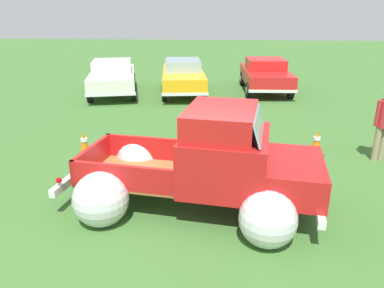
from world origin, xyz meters
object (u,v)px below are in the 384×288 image
Objects in this scene: spectator_0 at (384,121)px; lane_cone_0 at (84,144)px; show_car_0 at (113,76)px; vintage_pickup_truck at (211,170)px; show_car_1 at (183,75)px; lane_cone_1 at (317,142)px; show_car_2 at (265,74)px.

lane_cone_0 is (-7.25, -0.24, -0.69)m from spectator_0.
show_car_0 is 7.50× the size of lane_cone_0.
vintage_pickup_truck is 10.01m from show_car_1.
show_car_2 is at bearing 93.27° from lane_cone_1.
show_car_0 is at bearing -88.98° from show_car_1.
show_car_1 reaches higher than lane_cone_1.
show_car_1 is 8.16m from lane_cone_1.
show_car_1 is at bearing 76.88° from lane_cone_0.
vintage_pickup_truck reaches higher than lane_cone_1.
spectator_0 is at bearing 37.83° from show_car_0.
show_car_0 is at bearing 30.68° from spectator_0.
vintage_pickup_truck is at bearing -132.60° from lane_cone_1.
lane_cone_0 and lane_cone_1 have the same top height.
spectator_0 reaches higher than show_car_1.
spectator_0 is 2.78× the size of lane_cone_1.
show_car_1 is at bearing -83.05° from show_car_2.
show_car_1 is 3.68m from show_car_2.
show_car_0 is at bearing 123.81° from vintage_pickup_truck.
lane_cone_1 is at bearing 33.87° from show_car_0.
lane_cone_1 is at bearing 1.10° from show_car_2.
show_car_1 and show_car_2 have the same top height.
show_car_0 is 7.26m from lane_cone_0.
show_car_0 is 0.97× the size of show_car_1.
show_car_2 is at bearing 56.50° from lane_cone_0.
show_car_2 is 6.87× the size of lane_cone_1.
show_car_1 is at bearing 120.00° from lane_cone_1.
show_car_1 is 7.74× the size of lane_cone_0.
lane_cone_0 is at bearing 71.61° from spectator_0.
lane_cone_0 is at bearing -20.51° from show_car_1.
vintage_pickup_truck is 7.69× the size of lane_cone_1.
spectator_0 is (5.49, -7.34, 0.22)m from show_car_1.
show_car_2 is (6.65, 1.03, -0.00)m from show_car_0.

